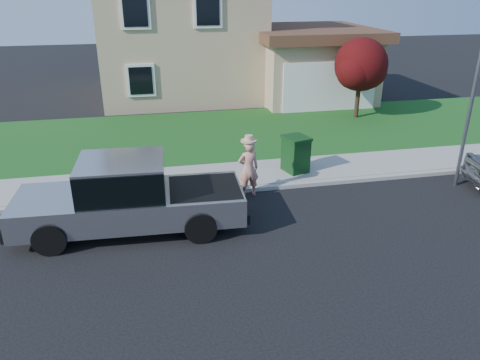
% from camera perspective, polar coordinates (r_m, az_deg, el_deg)
% --- Properties ---
extents(ground, '(80.00, 80.00, 0.00)m').
position_cam_1_polar(ground, '(11.55, 0.54, -7.56)').
color(ground, black).
rests_on(ground, ground).
extents(curb, '(40.00, 0.20, 0.12)m').
position_cam_1_polar(curb, '(14.23, 2.00, -1.04)').
color(curb, gray).
rests_on(curb, ground).
extents(sidewalk, '(40.00, 2.00, 0.15)m').
position_cam_1_polar(sidewalk, '(15.20, 1.02, 0.69)').
color(sidewalk, gray).
rests_on(sidewalk, ground).
extents(lawn, '(40.00, 7.00, 0.10)m').
position_cam_1_polar(lawn, '(19.36, -1.92, 5.65)').
color(lawn, '#154C1A').
rests_on(lawn, ground).
extents(house, '(14.00, 11.30, 6.85)m').
position_cam_1_polar(house, '(26.43, -4.42, 17.29)').
color(house, tan).
rests_on(house, ground).
extents(pickup_truck, '(5.87, 2.36, 1.90)m').
position_cam_1_polar(pickup_truck, '(12.04, -13.36, -2.10)').
color(pickup_truck, black).
rests_on(pickup_truck, ground).
extents(woman, '(0.65, 0.45, 1.87)m').
position_cam_1_polar(woman, '(13.57, 1.04, 1.51)').
color(woman, '#DF917A').
rests_on(woman, ground).
extents(ornamental_tree, '(2.57, 2.32, 3.53)m').
position_cam_1_polar(ornamental_tree, '(21.79, 14.58, 13.18)').
color(ornamental_tree, black).
rests_on(ornamental_tree, lawn).
extents(trash_bin, '(0.92, 0.99, 1.17)m').
position_cam_1_polar(trash_bin, '(15.19, 6.80, 3.20)').
color(trash_bin, '#0E3411').
rests_on(trash_bin, sidewalk).
extents(street_lamp, '(0.32, 0.62, 4.74)m').
position_cam_1_polar(street_lamp, '(15.22, 26.49, 8.68)').
color(street_lamp, slate).
rests_on(street_lamp, ground).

